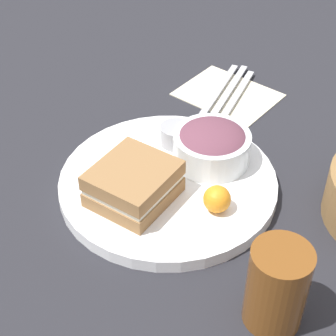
# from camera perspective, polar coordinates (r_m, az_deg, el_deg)

# --- Properties ---
(ground_plane) EXTENTS (4.00, 4.00, 0.00)m
(ground_plane) POSITION_cam_1_polar(r_m,az_deg,el_deg) (0.85, 0.00, -2.08)
(ground_plane) COLOR #232328
(plate) EXTENTS (0.32, 0.32, 0.02)m
(plate) POSITION_cam_1_polar(r_m,az_deg,el_deg) (0.84, 0.00, -1.57)
(plate) COLOR white
(plate) RESTS_ON ground_plane
(sandwich) EXTENTS (0.12, 0.11, 0.05)m
(sandwich) POSITION_cam_1_polar(r_m,az_deg,el_deg) (0.78, -3.52, -1.60)
(sandwich) COLOR olive
(sandwich) RESTS_ON plate
(salad_bowl) EXTENTS (0.12, 0.12, 0.06)m
(salad_bowl) POSITION_cam_1_polar(r_m,az_deg,el_deg) (0.85, 4.49, 2.41)
(salad_bowl) COLOR white
(salad_bowl) RESTS_ON plate
(dressing_cup) EXTENTS (0.05, 0.05, 0.03)m
(dressing_cup) POSITION_cam_1_polar(r_m,az_deg,el_deg) (0.89, 0.79, 3.39)
(dressing_cup) COLOR #99999E
(dressing_cup) RESTS_ON plate
(orange_wedge) EXTENTS (0.04, 0.04, 0.04)m
(orange_wedge) POSITION_cam_1_polar(r_m,az_deg,el_deg) (0.77, 5.00, -3.16)
(orange_wedge) COLOR orange
(orange_wedge) RESTS_ON plate
(drink_glass) EXTENTS (0.07, 0.07, 0.11)m
(drink_glass) POSITION_cam_1_polar(r_m,az_deg,el_deg) (0.66, 11.00, -11.76)
(drink_glass) COLOR brown
(drink_glass) RESTS_ON ground_plane
(napkin) EXTENTS (0.13, 0.17, 0.00)m
(napkin) POSITION_cam_1_polar(r_m,az_deg,el_deg) (1.05, 6.11, 7.45)
(napkin) COLOR beige
(napkin) RESTS_ON ground_plane
(fork) EXTENTS (0.19, 0.06, 0.01)m
(fork) POSITION_cam_1_polar(r_m,az_deg,el_deg) (1.06, 5.19, 7.88)
(fork) COLOR #B2B2B7
(fork) RESTS_ON napkin
(knife) EXTENTS (0.20, 0.07, 0.01)m
(knife) POSITION_cam_1_polar(r_m,az_deg,el_deg) (1.05, 6.12, 7.66)
(knife) COLOR #B2B2B7
(knife) RESTS_ON napkin
(spoon) EXTENTS (0.17, 0.06, 0.01)m
(spoon) POSITION_cam_1_polar(r_m,az_deg,el_deg) (1.05, 7.06, 7.43)
(spoon) COLOR #B2B2B7
(spoon) RESTS_ON napkin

